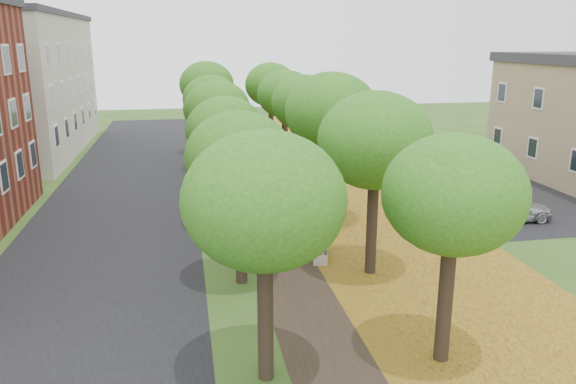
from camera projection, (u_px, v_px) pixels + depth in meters
name	position (u px, v px, depth m)	size (l,w,h in m)	color
ground	(348.00, 368.00, 14.80)	(120.00, 120.00, 0.00)	#2D4C19
street_asphalt	(116.00, 215.00, 27.72)	(8.00, 70.00, 0.01)	black
footpath	(266.00, 207.00, 29.04)	(3.20, 70.00, 0.01)	black
leaf_verge	(359.00, 202.00, 29.91)	(7.50, 70.00, 0.01)	#B09220
parking_lot	(495.00, 190.00, 32.36)	(9.00, 16.00, 0.01)	black
tree_row_west	(221.00, 116.00, 27.39)	(3.88, 33.88, 6.49)	black
tree_row_east	(316.00, 113.00, 28.23)	(3.88, 33.88, 6.49)	black
building_cream	(5.00, 84.00, 41.77)	(10.30, 20.30, 10.40)	beige
bench	(318.00, 246.00, 22.28)	(0.98, 2.04, 0.93)	#263027
car_silver	(509.00, 207.00, 26.71)	(1.59, 3.96, 1.35)	#BABABF
car_red	(484.00, 187.00, 30.35)	(1.46, 4.18, 1.38)	maroon
car_grey	(449.00, 175.00, 32.57)	(2.16, 5.32, 1.54)	#2D2D32
car_white	(418.00, 160.00, 36.81)	(2.50, 5.42, 1.51)	silver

